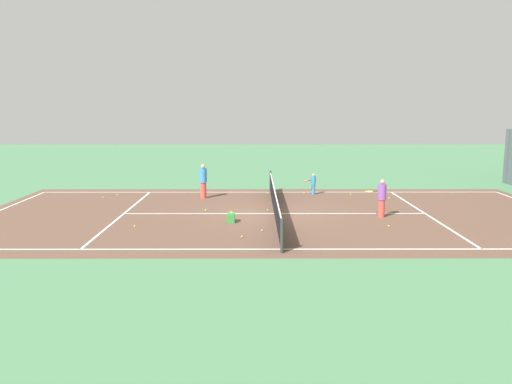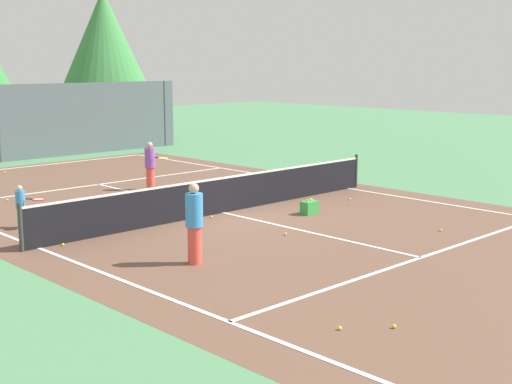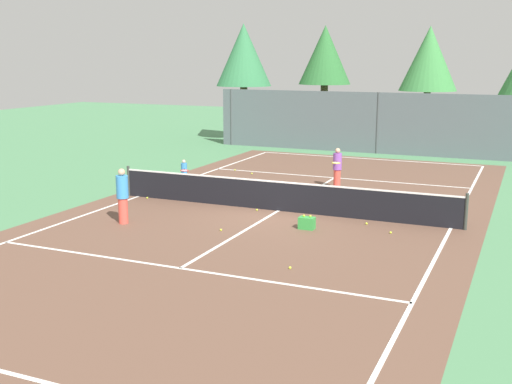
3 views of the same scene
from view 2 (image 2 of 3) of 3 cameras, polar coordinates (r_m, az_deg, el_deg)
name	(u,v)px [view 2 (image 2 of 3)]	position (r m, az deg, el deg)	size (l,w,h in m)	color
ground_plane	(223,213)	(19.76, -2.67, -1.68)	(80.00, 80.00, 0.00)	#4C8456
court_surface	(223,213)	(19.76, -2.67, -1.67)	(13.00, 25.00, 0.01)	brown
tennis_net	(223,195)	(19.66, -2.68, -0.22)	(11.90, 0.10, 1.10)	#333833
tree_1	(104,37)	(38.45, -12.07, 12.01)	(4.28, 4.28, 7.76)	brown
player_0	(150,165)	(23.40, -8.44, 2.14)	(0.47, 0.92, 1.57)	#E54C3F
player_1	(194,223)	(14.68, -4.95, -2.47)	(0.36, 0.36, 1.70)	#E54C3F
player_2	(22,206)	(18.81, -18.22, -1.04)	(0.62, 0.78, 1.08)	#388CD8
ball_crate	(309,208)	(19.59, 4.29, -1.25)	(0.46, 0.30, 0.43)	green
tennis_ball_0	(211,217)	(19.12, -3.58, -1.99)	(0.07, 0.07, 0.07)	#CCE533
tennis_ball_1	(7,200)	(22.67, -19.28, -0.60)	(0.07, 0.07, 0.07)	#CCE533
tennis_ball_3	(394,326)	(11.58, 11.00, -10.51)	(0.07, 0.07, 0.07)	#CCE533
tennis_ball_4	(313,200)	(21.50, 4.56, -0.62)	(0.07, 0.07, 0.07)	#CCE533
tennis_ball_6	(340,328)	(11.38, 6.71, -10.77)	(0.07, 0.07, 0.07)	#CCE533
tennis_ball_7	(4,173)	(28.28, -19.48, 1.47)	(0.07, 0.07, 0.07)	#CCE533
tennis_ball_8	(441,230)	(18.18, 14.56, -2.96)	(0.07, 0.07, 0.07)	#CCE533
tennis_ball_9	(285,234)	(17.22, 2.36, -3.37)	(0.07, 0.07, 0.07)	#CCE533
tennis_ball_10	(350,199)	(21.72, 7.51, -0.56)	(0.07, 0.07, 0.07)	#CCE533
tennis_ball_11	(23,231)	(18.45, -18.17, -2.95)	(0.07, 0.07, 0.07)	#CCE533
tennis_ball_12	(63,245)	(16.80, -15.19, -4.08)	(0.07, 0.07, 0.07)	#CCE533
tennis_ball_13	(194,183)	(24.46, -4.98, 0.72)	(0.07, 0.07, 0.07)	#CCE533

